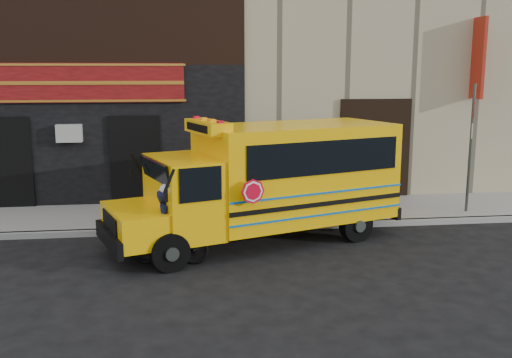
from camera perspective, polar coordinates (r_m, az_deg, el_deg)
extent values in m
plane|color=black|center=(12.09, 1.64, -8.49)|extent=(120.00, 120.00, 0.00)
cube|color=#989893|center=(14.52, 0.08, -4.85)|extent=(40.00, 0.20, 0.15)
cube|color=gray|center=(15.96, -0.60, -3.40)|extent=(40.00, 3.00, 0.15)
cube|color=tan|center=(21.95, -2.62, 16.44)|extent=(20.00, 10.00, 12.00)
cube|color=black|center=(17.23, -17.99, 4.14)|extent=(10.00, 0.30, 4.00)
cube|color=black|center=(17.21, -18.69, 15.78)|extent=(10.00, 0.28, 3.00)
cube|color=#510B0B|center=(16.97, -18.39, 9.11)|extent=(6.50, 0.12, 1.10)
cube|color=black|center=(17.61, -23.70, 1.42)|extent=(1.30, 0.10, 2.50)
cube|color=black|center=(16.93, -11.94, 1.76)|extent=(1.30, 0.10, 2.50)
cube|color=#A22112|center=(18.61, 21.36, 11.18)|extent=(0.10, 0.70, 2.40)
cylinder|color=black|center=(11.69, -8.63, -7.23)|extent=(0.85, 0.53, 0.80)
cylinder|color=black|center=(13.43, -11.17, -4.92)|extent=(0.85, 0.53, 0.80)
cylinder|color=black|center=(13.74, 9.97, -4.52)|extent=(0.85, 0.53, 0.80)
cylinder|color=black|center=(15.25, 5.72, -2.87)|extent=(0.85, 0.53, 0.80)
cube|color=#FDB705|center=(12.33, -12.06, -4.45)|extent=(1.61, 2.22, 0.70)
cube|color=black|center=(12.28, -14.50, -5.83)|extent=(0.80, 1.97, 0.35)
cube|color=#FDB705|center=(12.52, -7.28, -1.70)|extent=(1.83, 2.38, 1.70)
cube|color=black|center=(12.27, -9.83, -0.13)|extent=(0.66, 1.72, 0.90)
cube|color=#FDB705|center=(13.65, 4.04, 0.76)|extent=(4.98, 3.58, 2.25)
cube|color=black|center=(15.13, 11.44, -2.56)|extent=(0.85, 2.11, 0.30)
cube|color=black|center=(12.69, 7.01, 2.15)|extent=(3.69, 1.34, 0.75)
cube|color=#FDB705|center=(12.50, -4.84, 5.20)|extent=(1.01, 1.68, 0.28)
cylinder|color=red|center=(11.69, -0.31, -1.25)|extent=(0.50, 0.20, 0.52)
cylinder|color=#404743|center=(16.60, 20.64, 2.60)|extent=(0.08, 0.08, 3.65)
cube|color=#A22112|center=(16.41, 20.92, 6.51)|extent=(0.15, 0.30, 0.46)
cube|color=white|center=(16.45, 20.78, 4.53)|extent=(0.15, 0.30, 0.40)
imported|color=black|center=(12.04, -8.68, -6.21)|extent=(1.70, 0.72, 0.99)
imported|color=black|center=(11.90, -8.90, -4.96)|extent=(0.43, 0.61, 1.57)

